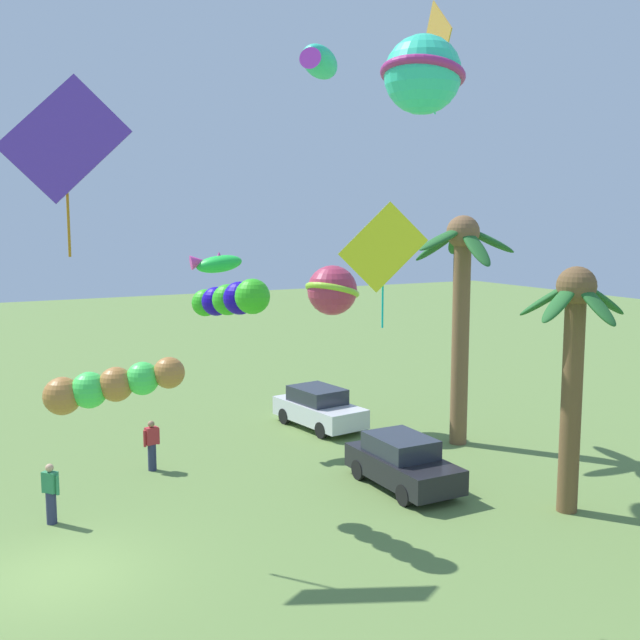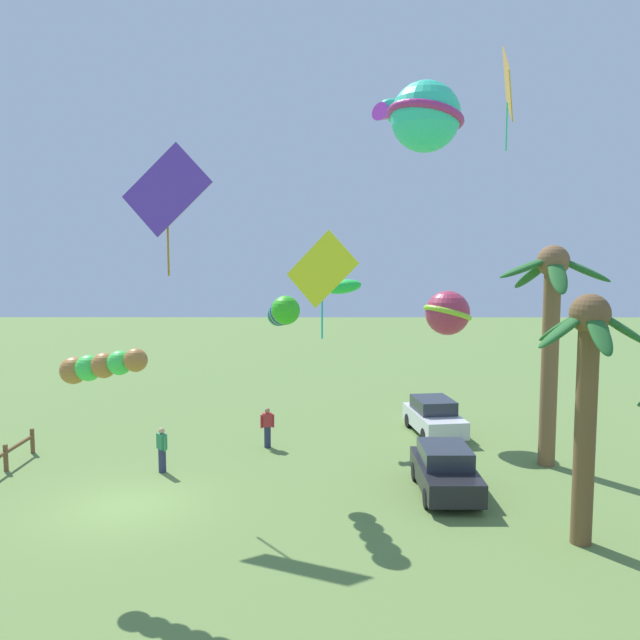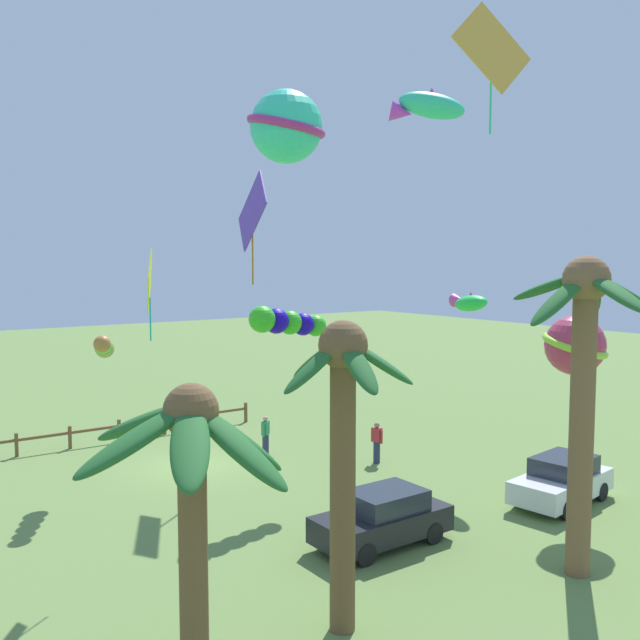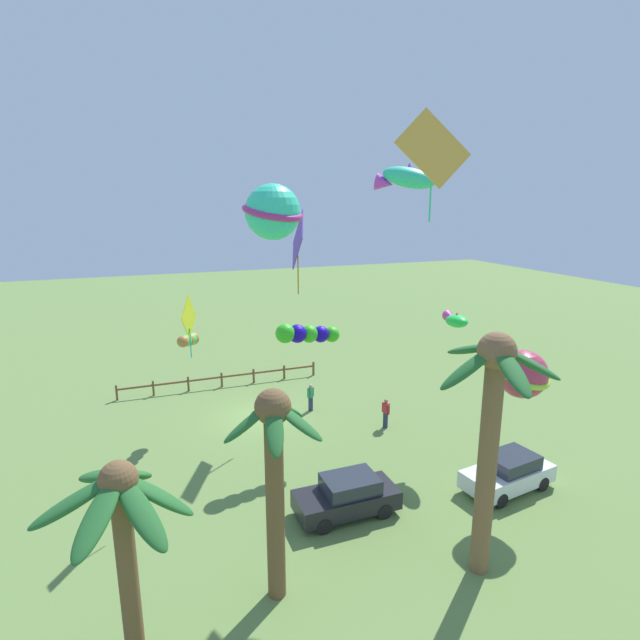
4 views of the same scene
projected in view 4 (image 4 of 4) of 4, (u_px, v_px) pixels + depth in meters
name	position (u px, v px, depth m)	size (l,w,h in m)	color
ground_plane	(257.00, 416.00, 27.45)	(120.00, 120.00, 0.00)	olive
palm_tree_0	(274.00, 458.00, 13.96)	(2.75, 2.99, 6.59)	brown
palm_tree_1	(121.00, 522.00, 11.44)	(3.63, 3.73, 5.88)	brown
palm_tree_2	(492.00, 409.00, 14.76)	(3.62, 3.99, 7.92)	brown
rail_fence	(222.00, 378.00, 31.70)	(12.62, 0.12, 0.95)	brown
parked_car_0	(347.00, 496.00, 18.71)	(3.91, 1.76, 1.51)	black
parked_car_1	(508.00, 472.00, 20.33)	(4.10, 2.23, 1.51)	silver
spectator_0	(311.00, 397.00, 28.02)	(0.44, 0.42, 1.59)	#2D3351
spectator_1	(386.00, 413.00, 25.91)	(0.30, 0.54, 1.59)	#2D3351
kite_diamond_0	(298.00, 241.00, 25.15)	(0.59, 3.07, 4.30)	#5E35B3
kite_fish_1	(405.00, 178.00, 18.17)	(2.30, 2.13, 1.12)	#2FD4A4
kite_ball_2	(273.00, 212.00, 16.54)	(2.84, 2.84, 1.87)	#33DDAB
kite_ball_3	(523.00, 374.00, 18.83)	(2.69, 2.68, 1.85)	#B33250
kite_diamond_4	(189.00, 318.00, 19.05)	(0.74, 1.68, 2.53)	yellow
kite_tube_5	(189.00, 340.00, 24.63)	(1.25, 2.35, 0.98)	#B47435
kite_tube_6	(306.00, 334.00, 22.33)	(3.17, 1.19, 1.17)	green
kite_diamond_7	(433.00, 150.00, 14.52)	(2.29, 0.62, 3.26)	gold
kite_fish_8	(455.00, 320.00, 22.66)	(1.04, 1.90, 0.81)	#22D543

